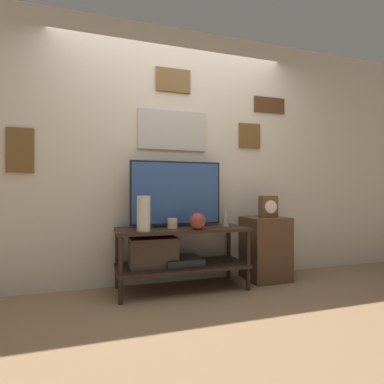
{
  "coord_description": "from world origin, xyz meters",
  "views": [
    {
      "loc": [
        -0.79,
        -2.51,
        0.94
      ],
      "look_at": [
        0.1,
        0.29,
        0.95
      ],
      "focal_mm": 28.0,
      "sensor_mm": 36.0,
      "label": 1
    }
  ],
  "objects": [
    {
      "name": "vase_tall_ceramic",
      "position": [
        -0.4,
        0.12,
        0.76
      ],
      "size": [
        0.12,
        0.12,
        0.31
      ],
      "color": "beige",
      "rests_on": "media_console"
    },
    {
      "name": "vase_round_glass",
      "position": [
        0.1,
        0.11,
        0.68
      ],
      "size": [
        0.15,
        0.15,
        0.15
      ],
      "color": "brown",
      "rests_on": "media_console"
    },
    {
      "name": "ground_plane",
      "position": [
        0.0,
        0.0,
        0.0
      ],
      "size": [
        12.0,
        12.0,
        0.0
      ],
      "primitive_type": "plane",
      "color": "#846647"
    },
    {
      "name": "mantel_clock",
      "position": [
        0.97,
        0.31,
        0.79
      ],
      "size": [
        0.19,
        0.11,
        0.23
      ],
      "color": "brown",
      "rests_on": "side_table"
    },
    {
      "name": "side_table",
      "position": [
        0.95,
        0.34,
        0.34
      ],
      "size": [
        0.43,
        0.42,
        0.67
      ],
      "color": "#513823",
      "rests_on": "ground_plane"
    },
    {
      "name": "vase_slim_bronze",
      "position": [
        0.46,
        0.29,
        0.7
      ],
      "size": [
        0.07,
        0.07,
        0.21
      ],
      "color": "tan",
      "rests_on": "media_console"
    },
    {
      "name": "media_console",
      "position": [
        -0.11,
        0.29,
        0.38
      ],
      "size": [
        1.26,
        0.51,
        0.6
      ],
      "color": "black",
      "rests_on": "ground_plane"
    },
    {
      "name": "television",
      "position": [
        -0.03,
        0.4,
        0.94
      ],
      "size": [
        0.93,
        0.05,
        0.66
      ],
      "color": "black",
      "rests_on": "media_console"
    },
    {
      "name": "candle_jar",
      "position": [
        -0.1,
        0.28,
        0.65
      ],
      "size": [
        0.1,
        0.1,
        0.1
      ],
      "color": "beige",
      "rests_on": "media_console"
    },
    {
      "name": "wall_back",
      "position": [
        -0.0,
        0.6,
        1.36
      ],
      "size": [
        6.4,
        0.08,
        2.7
      ],
      "color": "beige",
      "rests_on": "ground_plane"
    }
  ]
}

